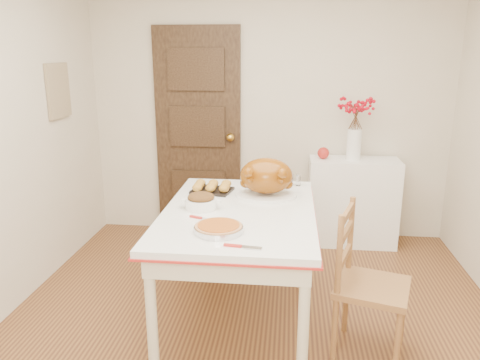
# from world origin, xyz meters

# --- Properties ---
(floor) EXTENTS (3.50, 4.00, 0.00)m
(floor) POSITION_xyz_m (0.00, 0.00, 0.00)
(floor) COLOR #4C2A1A
(floor) RESTS_ON ground
(wall_back) EXTENTS (3.50, 0.00, 2.50)m
(wall_back) POSITION_xyz_m (0.00, 2.00, 1.25)
(wall_back) COLOR beige
(wall_back) RESTS_ON ground
(door_back) EXTENTS (0.85, 0.06, 2.06)m
(door_back) POSITION_xyz_m (-0.70, 1.97, 1.03)
(door_back) COLOR black
(door_back) RESTS_ON ground
(photo_board) EXTENTS (0.03, 0.35, 0.45)m
(photo_board) POSITION_xyz_m (-1.73, 1.20, 1.50)
(photo_board) COLOR tan
(photo_board) RESTS_ON ground
(sideboard) EXTENTS (0.84, 0.37, 0.84)m
(sideboard) POSITION_xyz_m (0.83, 1.78, 0.42)
(sideboard) COLOR white
(sideboard) RESTS_ON floor
(kitchen_table) EXTENTS (0.97, 1.42, 0.85)m
(kitchen_table) POSITION_xyz_m (-0.09, 0.21, 0.43)
(kitchen_table) COLOR silver
(kitchen_table) RESTS_ON floor
(chair_oak) EXTENTS (0.52, 0.52, 0.94)m
(chair_oak) POSITION_xyz_m (0.73, 0.02, 0.47)
(chair_oak) COLOR #915A31
(chair_oak) RESTS_ON floor
(berry_vase) EXTENTS (0.31, 0.31, 0.60)m
(berry_vase) POSITION_xyz_m (0.81, 1.78, 1.14)
(berry_vase) COLOR white
(berry_vase) RESTS_ON sideboard
(apple) EXTENTS (0.11, 0.11, 0.11)m
(apple) POSITION_xyz_m (0.53, 1.78, 0.89)
(apple) COLOR #AE221B
(apple) RESTS_ON sideboard
(turkey_platter) EXTENTS (0.52, 0.47, 0.27)m
(turkey_platter) POSITION_xyz_m (0.06, 0.50, 0.98)
(turkey_platter) COLOR #7F3D0A
(turkey_platter) RESTS_ON kitchen_table
(pumpkin_pie) EXTENTS (0.36, 0.36, 0.06)m
(pumpkin_pie) POSITION_xyz_m (-0.17, -0.18, 0.88)
(pumpkin_pie) COLOR #A44F19
(pumpkin_pie) RESTS_ON kitchen_table
(stuffing_dish) EXTENTS (0.28, 0.24, 0.10)m
(stuffing_dish) POSITION_xyz_m (-0.34, 0.20, 0.90)
(stuffing_dish) COLOR brown
(stuffing_dish) RESTS_ON kitchen_table
(rolls_tray) EXTENTS (0.31, 0.26, 0.07)m
(rolls_tray) POSITION_xyz_m (-0.33, 0.57, 0.89)
(rolls_tray) COLOR #9B6921
(rolls_tray) RESTS_ON kitchen_table
(pie_server) EXTENTS (0.21, 0.08, 0.01)m
(pie_server) POSITION_xyz_m (-0.01, -0.38, 0.86)
(pie_server) COLOR silver
(pie_server) RESTS_ON kitchen_table
(carving_knife) EXTENTS (0.23, 0.13, 0.01)m
(carving_knife) POSITION_xyz_m (-0.27, -0.00, 0.86)
(carving_knife) COLOR silver
(carving_knife) RESTS_ON kitchen_table
(drinking_glass) EXTENTS (0.08, 0.08, 0.12)m
(drinking_glass) POSITION_xyz_m (-0.08, 0.80, 0.91)
(drinking_glass) COLOR white
(drinking_glass) RESTS_ON kitchen_table
(shaker_pair) EXTENTS (0.09, 0.05, 0.09)m
(shaker_pair) POSITION_xyz_m (0.26, 0.79, 0.89)
(shaker_pair) COLOR white
(shaker_pair) RESTS_ON kitchen_table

